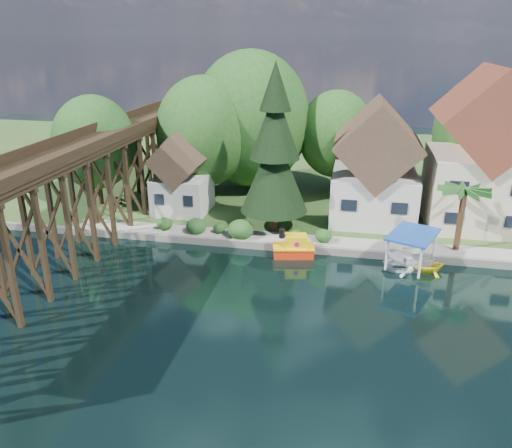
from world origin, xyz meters
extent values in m
plane|color=black|center=(0.00, 0.00, 0.00)|extent=(140.00, 140.00, 0.00)
cube|color=#294C1E|center=(0.00, 34.00, 0.25)|extent=(140.00, 52.00, 0.50)
cube|color=slate|center=(4.00, 8.00, 0.31)|extent=(60.00, 0.40, 0.62)
cube|color=gray|center=(6.00, 9.30, 0.53)|extent=(50.00, 2.60, 0.06)
cube|color=black|center=(-16.00, -3.20, 4.00)|extent=(4.00, 0.36, 8.00)
cube|color=black|center=(-16.00, 0.00, 4.00)|extent=(4.00, 0.36, 8.00)
cube|color=black|center=(-16.00, 3.20, 4.00)|extent=(4.00, 0.36, 8.00)
cube|color=black|center=(-16.00, 6.40, 4.00)|extent=(4.00, 0.36, 8.00)
cube|color=black|center=(-16.00, 9.60, 4.00)|extent=(4.00, 0.36, 8.00)
cube|color=black|center=(-16.00, 12.80, 4.00)|extent=(4.00, 0.36, 8.00)
cube|color=black|center=(-16.00, 16.00, 4.00)|extent=(4.00, 0.36, 8.00)
cube|color=black|center=(-16.00, 19.20, 4.00)|extent=(4.00, 0.36, 8.00)
cube|color=black|center=(-16.00, 22.40, 4.00)|extent=(4.00, 0.36, 8.00)
cube|color=black|center=(-16.00, 25.60, 4.00)|extent=(4.00, 0.36, 8.00)
cube|color=black|center=(-17.75, 6.00, 8.05)|extent=(0.35, 44.00, 0.35)
cube|color=black|center=(-14.25, 6.00, 8.05)|extent=(0.35, 44.00, 0.35)
cube|color=black|center=(-16.00, 6.00, 8.35)|extent=(4.00, 44.00, 0.30)
cube|color=black|center=(-18.00, 6.00, 8.90)|extent=(0.12, 44.00, 0.80)
cube|color=black|center=(-14.00, 6.00, 8.90)|extent=(0.12, 44.00, 0.80)
cube|color=beige|center=(7.00, 16.00, 2.75)|extent=(7.50, 8.00, 4.50)
cube|color=#483126|center=(7.00, 16.00, 7.70)|extent=(7.64, 8.64, 7.64)
cube|color=black|center=(4.90, 11.96, 2.98)|extent=(1.35, 0.08, 1.00)
cube|color=black|center=(9.10, 11.96, 2.98)|extent=(1.35, 0.08, 1.00)
cube|color=beige|center=(16.00, 16.50, 3.75)|extent=(8.50, 8.50, 6.50)
cube|color=brown|center=(16.00, 16.50, 10.06)|extent=(8.65, 9.18, 8.65)
cube|color=black|center=(13.62, 12.21, 4.08)|extent=(1.53, 0.08, 1.00)
cube|color=beige|center=(-11.00, 14.50, 2.25)|extent=(5.00, 5.00, 3.50)
cube|color=#483126|center=(-11.00, 14.50, 5.80)|extent=(5.09, 5.40, 5.09)
cube|color=black|center=(-12.40, 11.96, 2.43)|extent=(0.90, 0.08, 1.00)
cube|color=black|center=(-9.60, 11.96, 2.43)|extent=(0.90, 0.08, 1.00)
cylinder|color=#382314|center=(-10.00, 19.00, 2.75)|extent=(0.50, 0.50, 4.50)
ellipsoid|color=#1B4A1A|center=(-10.00, 19.00, 7.50)|extent=(4.40, 4.40, 5.06)
cylinder|color=#382314|center=(-6.00, 23.00, 2.98)|extent=(0.50, 0.50, 4.95)
ellipsoid|color=#1B4A1A|center=(-6.00, 23.00, 8.20)|extent=(5.00, 5.00, 5.75)
cylinder|color=#382314|center=(3.00, 24.00, 2.52)|extent=(0.50, 0.50, 4.05)
ellipsoid|color=#1B4A1A|center=(3.00, 24.00, 6.80)|extent=(4.00, 4.00, 4.60)
cylinder|color=#382314|center=(18.00, 24.00, 2.75)|extent=(0.50, 0.50, 4.50)
ellipsoid|color=#1B4A1A|center=(18.00, 24.00, 7.50)|extent=(4.60, 4.60, 5.29)
cylinder|color=#382314|center=(-20.00, 15.00, 2.52)|extent=(0.50, 0.50, 4.05)
ellipsoid|color=#1B4A1A|center=(-20.00, 15.00, 6.80)|extent=(4.00, 4.00, 4.60)
ellipsoid|color=#184017|center=(-8.00, 9.20, 1.27)|extent=(1.98, 1.98, 1.53)
ellipsoid|color=#184017|center=(-6.00, 9.50, 1.09)|extent=(1.54, 1.54, 1.19)
ellipsoid|color=#184017|center=(-4.00, 9.00, 1.35)|extent=(2.20, 2.20, 1.70)
ellipsoid|color=#184017|center=(-11.00, 9.40, 1.18)|extent=(1.76, 1.76, 1.36)
ellipsoid|color=#184017|center=(0.50, 9.60, 1.09)|extent=(1.54, 1.54, 1.19)
ellipsoid|color=#184017|center=(3.00, 9.30, 1.18)|extent=(1.76, 1.76, 1.36)
cylinder|color=#382314|center=(-1.55, 11.49, 1.83)|extent=(0.80, 0.80, 2.65)
cone|color=black|center=(-1.55, 11.49, 5.81)|extent=(5.84, 5.84, 7.07)
cone|color=black|center=(-1.55, 11.49, 9.78)|extent=(4.24, 4.24, 5.75)
cone|color=black|center=(-1.55, 11.49, 12.88)|extent=(2.65, 2.65, 3.98)
cylinder|color=#382314|center=(13.58, 9.75, 2.89)|extent=(0.48, 0.48, 4.78)
ellipsoid|color=#184A1D|center=(13.58, 9.75, 5.50)|extent=(4.43, 4.43, 1.09)
cube|color=red|center=(0.76, 7.18, 0.37)|extent=(3.42, 2.26, 0.84)
cube|color=yellow|center=(0.76, 7.18, 0.82)|extent=(3.55, 2.38, 0.11)
cube|color=yellow|center=(0.96, 7.22, 1.26)|extent=(1.90, 1.56, 1.05)
cylinder|color=black|center=(-0.17, 7.00, 1.95)|extent=(0.46, 0.46, 0.74)
cylinder|color=#A60C6C|center=(1.09, 6.58, 1.26)|extent=(0.39, 0.16, 0.38)
cylinder|color=#A60C6C|center=(0.84, 7.86, 1.26)|extent=(0.39, 0.16, 0.38)
cylinder|color=#A60C6C|center=(1.79, 7.38, 1.26)|extent=(0.16, 0.39, 0.38)
imported|color=white|center=(9.93, 6.56, 0.44)|extent=(4.90, 4.08, 0.87)
imported|color=white|center=(9.77, 6.72, 0.69)|extent=(3.80, 2.58, 1.37)
cube|color=#1846A1|center=(9.77, 6.72, 2.76)|extent=(4.47, 5.22, 0.17)
cylinder|color=white|center=(10.19, 4.46, 1.52)|extent=(0.17, 0.17, 2.48)
cylinder|color=white|center=(11.64, 8.04, 1.52)|extent=(0.17, 0.17, 2.48)
cylinder|color=white|center=(7.89, 5.40, 1.52)|extent=(0.17, 0.17, 2.48)
cylinder|color=white|center=(9.34, 8.97, 1.52)|extent=(0.17, 0.17, 2.48)
imported|color=yellow|center=(11.13, 6.23, 0.67)|extent=(3.17, 2.99, 1.33)
camera|label=1|loc=(4.93, -29.39, 16.85)|focal=35.00mm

